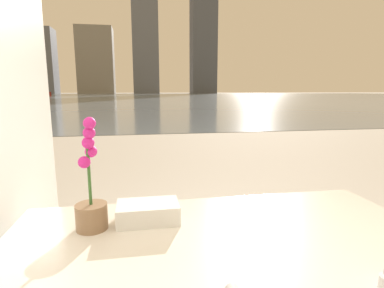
# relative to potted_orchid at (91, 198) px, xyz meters

# --- Properties ---
(potted_orchid) EXTENTS (0.13, 0.13, 0.45)m
(potted_orchid) POSITION_rel_potted_orchid_xyz_m (0.00, 0.00, 0.00)
(potted_orchid) COLOR #8C6B4C
(potted_orchid) RESTS_ON bathtub
(towel_stack) EXTENTS (0.26, 0.16, 0.08)m
(towel_stack) POSITION_rel_potted_orchid_xyz_m (0.22, 0.03, -0.09)
(towel_stack) COLOR white
(towel_stack) RESTS_ON bathtub
(harbor_water) EXTENTS (180.00, 110.00, 0.01)m
(harbor_water) POSITION_rel_potted_orchid_xyz_m (0.50, 61.27, -0.65)
(harbor_water) COLOR slate
(harbor_water) RESTS_ON ground_plane
(harbor_boat_1) EXTENTS (3.89, 4.83, 1.76)m
(harbor_boat_1) POSITION_rel_potted_orchid_xyz_m (-19.14, 65.18, -0.03)
(harbor_boat_1) COLOR maroon
(harbor_boat_1) RESTS_ON harbor_water
(harbor_boat_2) EXTENTS (3.63, 4.59, 1.67)m
(harbor_boat_2) POSITION_rel_potted_orchid_xyz_m (-18.76, 50.27, -0.06)
(harbor_boat_2) COLOR maroon
(harbor_boat_2) RESTS_ON harbor_water
(skyline_tower_0) EXTENTS (6.83, 8.40, 44.81)m
(skyline_tower_0) POSITION_rel_potted_orchid_xyz_m (-46.42, 117.27, 21.75)
(skyline_tower_0) COLOR #4C515B
(skyline_tower_0) RESTS_ON ground_plane
(skyline_tower_1) EXTENTS (10.93, 8.44, 22.86)m
(skyline_tower_1) POSITION_rel_potted_orchid_xyz_m (-34.76, 117.27, 10.77)
(skyline_tower_1) COLOR slate
(skyline_tower_1) RESTS_ON ground_plane
(skyline_tower_2) EXTENTS (12.82, 9.20, 23.77)m
(skyline_tower_2) POSITION_rel_potted_orchid_xyz_m (-15.14, 117.27, 11.23)
(skyline_tower_2) COLOR gray
(skyline_tower_2) RESTS_ON ground_plane
(skyline_tower_3) EXTENTS (9.59, 6.99, 47.53)m
(skyline_tower_3) POSITION_rel_potted_orchid_xyz_m (3.05, 117.27, 23.11)
(skyline_tower_3) COLOR slate
(skyline_tower_3) RESTS_ON ground_plane
(skyline_tower_4) EXTENTS (9.37, 8.79, 62.37)m
(skyline_tower_4) POSITION_rel_potted_orchid_xyz_m (25.31, 117.27, 30.53)
(skyline_tower_4) COLOR #4C515B
(skyline_tower_4) RESTS_ON ground_plane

